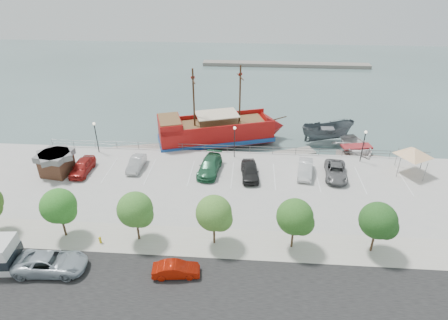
{
  "coord_description": "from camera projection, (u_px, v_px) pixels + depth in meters",
  "views": [
    {
      "loc": [
        1.84,
        -36.04,
        23.34
      ],
      "look_at": [
        -1.0,
        2.0,
        2.0
      ],
      "focal_mm": 30.0,
      "sensor_mm": 36.0,
      "label": 1
    }
  ],
  "objects": [
    {
      "name": "speedboat",
      "position": [
        356.0,
        149.0,
        51.07
      ],
      "size": [
        6.41,
        8.04,
        1.49
      ],
      "primitive_type": "imported",
      "rotation": [
        0.0,
        0.0,
        0.19
      ],
      "color": "silver",
      "rests_on": "ground"
    },
    {
      "name": "parked_car_e",
      "position": [
        250.0,
        171.0,
        43.84
      ],
      "size": [
        2.39,
        5.01,
        1.65
      ],
      "primitive_type": "imported",
      "rotation": [
        0.0,
        0.0,
        0.09
      ],
      "color": "black",
      "rests_on": "land_slab"
    },
    {
      "name": "tree_d",
      "position": [
        215.0,
        214.0,
        32.56
      ],
      "size": [
        3.3,
        3.2,
        5.0
      ],
      "color": "#473321",
      "rests_on": "sidewalk"
    },
    {
      "name": "ground",
      "position": [
        231.0,
        191.0,
        43.37
      ],
      "size": [
        160.0,
        160.0,
        0.0
      ],
      "primitive_type": "plane",
      "color": "#435A56"
    },
    {
      "name": "sidewalk",
      "position": [
        225.0,
        243.0,
        34.17
      ],
      "size": [
        100.0,
        4.0,
        0.05
      ],
      "primitive_type": "cube",
      "color": "#A79F8E",
      "rests_on": "land_slab"
    },
    {
      "name": "seawall_railing",
      "position": [
        235.0,
        149.0,
        49.41
      ],
      "size": [
        50.0,
        0.06,
        1.0
      ],
      "color": "#616161",
      "rests_on": "land_slab"
    },
    {
      "name": "street_van",
      "position": [
        51.0,
        263.0,
        30.9
      ],
      "size": [
        6.01,
        3.02,
        1.63
      ],
      "primitive_type": "imported",
      "rotation": [
        0.0,
        0.0,
        1.62
      ],
      "color": "#9AA7B0",
      "rests_on": "street"
    },
    {
      "name": "far_shore",
      "position": [
        286.0,
        64.0,
        90.39
      ],
      "size": [
        40.0,
        3.0,
        0.8
      ],
      "primitive_type": "cube",
      "color": "gray",
      "rests_on": "ground"
    },
    {
      "name": "tree_f",
      "position": [
        380.0,
        222.0,
        31.65
      ],
      "size": [
        3.3,
        3.2,
        5.0
      ],
      "color": "#473321",
      "rests_on": "sidewalk"
    },
    {
      "name": "parked_car_f",
      "position": [
        305.0,
        169.0,
        44.36
      ],
      "size": [
        2.29,
        4.83,
        1.53
      ],
      "primitive_type": "imported",
      "rotation": [
        0.0,
        0.0,
        -0.15
      ],
      "color": "silver",
      "rests_on": "land_slab"
    },
    {
      "name": "dock_mid",
      "position": [
        289.0,
        154.0,
        50.8
      ],
      "size": [
        7.61,
        4.74,
        0.42
      ],
      "primitive_type": "cube",
      "rotation": [
        0.0,
        0.0,
        0.39
      ],
      "color": "gray",
      "rests_on": "ground"
    },
    {
      "name": "parked_car_a",
      "position": [
        82.0,
        167.0,
        44.74
      ],
      "size": [
        1.93,
        4.76,
        1.62
      ],
      "primitive_type": "imported",
      "rotation": [
        0.0,
        0.0,
        -0.0
      ],
      "color": "maroon",
      "rests_on": "land_slab"
    },
    {
      "name": "pirate_ship",
      "position": [
        225.0,
        131.0,
        53.23
      ],
      "size": [
        18.94,
        10.42,
        11.74
      ],
      "rotation": [
        0.0,
        0.0,
        0.32
      ],
      "color": "#9B0E0D",
      "rests_on": "ground"
    },
    {
      "name": "lamp_post_right",
      "position": [
        364.0,
        141.0,
        46.06
      ],
      "size": [
        0.36,
        0.36,
        4.28
      ],
      "color": "black",
      "rests_on": "land_slab"
    },
    {
      "name": "parked_car_b",
      "position": [
        136.0,
        163.0,
        45.63
      ],
      "size": [
        1.57,
        4.25,
        1.39
      ],
      "primitive_type": "imported",
      "rotation": [
        0.0,
        0.0,
        -0.02
      ],
      "color": "#B0B0B0",
      "rests_on": "land_slab"
    },
    {
      "name": "fire_hydrant",
      "position": [
        100.0,
        240.0,
        34.03
      ],
      "size": [
        0.25,
        0.25,
        0.71
      ],
      "rotation": [
        0.0,
        0.0,
        -0.17
      ],
      "color": "gold",
      "rests_on": "sidewalk"
    },
    {
      "name": "dock_east",
      "position": [
        360.0,
        157.0,
        50.2
      ],
      "size": [
        6.45,
        3.19,
        0.35
      ],
      "primitive_type": "cube",
      "rotation": [
        0.0,
        0.0,
        -0.24
      ],
      "color": "#6F645B",
      "rests_on": "ground"
    },
    {
      "name": "lamp_post_left",
      "position": [
        95.0,
        132.0,
        48.27
      ],
      "size": [
        0.36,
        0.36,
        4.28
      ],
      "color": "black",
      "rests_on": "land_slab"
    },
    {
      "name": "dock_west",
      "position": [
        137.0,
        149.0,
        52.17
      ],
      "size": [
        7.1,
        3.44,
        0.39
      ],
      "primitive_type": "cube",
      "rotation": [
        0.0,
        0.0,
        0.23
      ],
      "color": "gray",
      "rests_on": "ground"
    },
    {
      "name": "patrol_boat",
      "position": [
        327.0,
        133.0,
        53.71
      ],
      "size": [
        8.13,
        4.55,
        2.97
      ],
      "primitive_type": "imported",
      "rotation": [
        0.0,
        0.0,
        1.8
      ],
      "color": "#485055",
      "rests_on": "ground"
    },
    {
      "name": "tree_b",
      "position": [
        60.0,
        207.0,
        33.47
      ],
      "size": [
        3.3,
        3.2,
        5.0
      ],
      "color": "#473321",
      "rests_on": "sidewalk"
    },
    {
      "name": "canopy_tent",
      "position": [
        415.0,
        148.0,
        43.4
      ],
      "size": [
        5.67,
        5.67,
        3.88
      ],
      "rotation": [
        0.0,
        0.0,
        -0.25
      ],
      "color": "slate",
      "rests_on": "land_slab"
    },
    {
      "name": "parked_car_d",
      "position": [
        210.0,
        166.0,
        44.84
      ],
      "size": [
        2.93,
        5.88,
        1.64
      ],
      "primitive_type": "imported",
      "rotation": [
        0.0,
        0.0,
        -0.11
      ],
      "color": "#25603E",
      "rests_on": "land_slab"
    },
    {
      "name": "lamp_post_mid",
      "position": [
        235.0,
        136.0,
        47.1
      ],
      "size": [
        0.36,
        0.36,
        4.28
      ],
      "color": "black",
      "rests_on": "land_slab"
    },
    {
      "name": "tree_e",
      "position": [
        296.0,
        218.0,
        32.1
      ],
      "size": [
        3.3,
        3.2,
        5.0
      ],
      "color": "#473321",
      "rests_on": "sidewalk"
    },
    {
      "name": "parked_car_g",
      "position": [
        336.0,
        171.0,
        43.92
      ],
      "size": [
        3.0,
        5.48,
        1.46
      ],
      "primitive_type": "imported",
      "rotation": [
        0.0,
        0.0,
        -0.11
      ],
      "color": "slate",
      "rests_on": "land_slab"
    },
    {
      "name": "street_sedan",
      "position": [
        176.0,
        270.0,
        30.5
      ],
      "size": [
        4.01,
        1.81,
        1.28
      ],
      "primitive_type": "imported",
      "rotation": [
        0.0,
        0.0,
        1.69
      ],
      "color": "#A21605",
      "rests_on": "street"
    },
    {
      "name": "tree_c",
      "position": [
        137.0,
        211.0,
        33.01
      ],
      "size": [
        3.3,
        3.2,
        5.0
      ],
      "color": "#473321",
      "rests_on": "sidewalk"
    },
    {
      "name": "street",
      "position": [
        220.0,
        296.0,
        28.95
      ],
      "size": [
        100.0,
        8.0,
        0.04
      ],
      "primitive_type": "cube",
      "color": "black",
      "rests_on": "land_slab"
    },
    {
      "name": "shed",
      "position": [
        56.0,
        163.0,
        44.19
      ],
      "size": [
        3.89,
        3.89,
        2.8
      ],
      "rotation": [
        0.0,
        0.0,
        -0.16
      ],
      "color": "#4D2C1D",
      "rests_on": "land_slab"
    }
  ]
}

